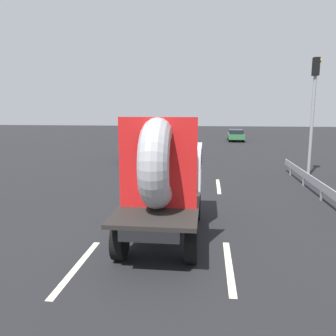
{
  "coord_description": "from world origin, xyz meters",
  "views": [
    {
      "loc": [
        1.27,
        -9.42,
        3.58
      ],
      "look_at": [
        0.1,
        0.81,
        1.77
      ],
      "focal_mm": 36.76,
      "sensor_mm": 36.0,
      "label": 1
    }
  ],
  "objects_px": {
    "distant_sedan": "(140,149)",
    "oncoming_car": "(236,135)",
    "traffic_light": "(314,100)",
    "flatbed_truck": "(166,174)"
  },
  "relations": [
    {
      "from": "distant_sedan",
      "to": "oncoming_car",
      "type": "distance_m",
      "value": 16.92
    },
    {
      "from": "distant_sedan",
      "to": "traffic_light",
      "type": "bearing_deg",
      "value": -23.35
    },
    {
      "from": "flatbed_truck",
      "to": "distant_sedan",
      "type": "relative_size",
      "value": 1.17
    },
    {
      "from": "traffic_light",
      "to": "oncoming_car",
      "type": "xyz_separation_m",
      "value": [
        -2.36,
        19.41,
        -3.29
      ]
    },
    {
      "from": "flatbed_truck",
      "to": "oncoming_car",
      "type": "distance_m",
      "value": 28.9
    },
    {
      "from": "flatbed_truck",
      "to": "traffic_light",
      "type": "height_order",
      "value": "traffic_light"
    },
    {
      "from": "flatbed_truck",
      "to": "oncoming_car",
      "type": "height_order",
      "value": "flatbed_truck"
    },
    {
      "from": "distant_sedan",
      "to": "traffic_light",
      "type": "height_order",
      "value": "traffic_light"
    },
    {
      "from": "flatbed_truck",
      "to": "distant_sedan",
      "type": "bearing_deg",
      "value": 104.34
    },
    {
      "from": "traffic_light",
      "to": "oncoming_car",
      "type": "relative_size",
      "value": 1.59
    }
  ]
}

